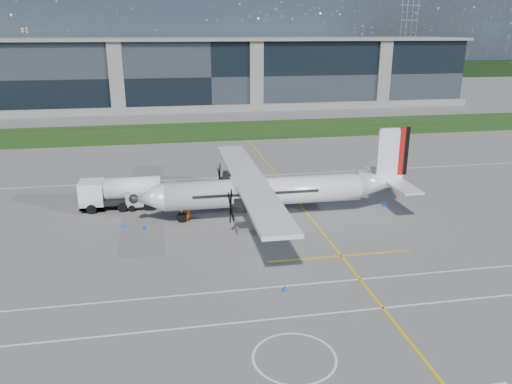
{
  "coord_description": "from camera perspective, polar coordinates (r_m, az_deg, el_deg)",
  "views": [
    {
      "loc": [
        -10.3,
        -40.68,
        17.3
      ],
      "look_at": [
        -2.34,
        2.99,
        2.86
      ],
      "focal_mm": 35.0,
      "sensor_mm": 36.0,
      "label": 1
    }
  ],
  "objects": [
    {
      "name": "ground",
      "position": [
        83.16,
        -3.01,
        5.99
      ],
      "size": [
        400.0,
        400.0,
        0.0
      ],
      "primitive_type": "plane",
      "color": "#625F5C",
      "rests_on": "ground"
    },
    {
      "name": "baggage_tug",
      "position": [
        51.93,
        -12.95,
        -0.78
      ],
      "size": [
        3.23,
        1.94,
        1.94
      ],
      "primitive_type": null,
      "color": "silver",
      "rests_on": "ground"
    },
    {
      "name": "yellow_taxiway_centerline",
      "position": [
        55.18,
        4.15,
        -0.29
      ],
      "size": [
        0.2,
        70.0,
        0.01
      ],
      "primitive_type": "cube",
      "color": "yellow",
      "rests_on": "ground"
    },
    {
      "name": "fuel_tanker_truck",
      "position": [
        52.33,
        -15.83,
        -0.15
      ],
      "size": [
        8.48,
        2.76,
        3.18
      ],
      "primitive_type": null,
      "color": "white",
      "rests_on": "ground"
    },
    {
      "name": "terminal_building",
      "position": [
        121.52,
        -5.59,
        13.32
      ],
      "size": [
        120.0,
        20.0,
        15.0
      ],
      "primitive_type": "cube",
      "color": "black",
      "rests_on": "ground"
    },
    {
      "name": "safety_cone_fwd",
      "position": [
        47.74,
        -14.97,
        -3.55
      ],
      "size": [
        0.36,
        0.36,
        0.5
      ],
      "primitive_type": "cone",
      "color": "blue",
      "rests_on": "ground"
    },
    {
      "name": "turboprop_aircraft",
      "position": [
        47.43,
        2.17,
        1.95
      ],
      "size": [
        26.84,
        27.84,
        8.35
      ],
      "primitive_type": null,
      "color": "silver",
      "rests_on": "ground"
    },
    {
      "name": "safety_cone_stbdwing",
      "position": [
        61.47,
        -2.51,
        1.9
      ],
      "size": [
        0.36,
        0.36,
        0.5
      ],
      "primitive_type": "cone",
      "color": "blue",
      "rests_on": "ground"
    },
    {
      "name": "ground_crew_person",
      "position": [
        47.47,
        -7.77,
        -2.18
      ],
      "size": [
        0.84,
        1.0,
        2.09
      ],
      "primitive_type": "imported",
      "rotation": [
        0.0,
        0.0,
        1.25
      ],
      "color": "#F25907",
      "rests_on": "ground"
    },
    {
      "name": "grass_strip",
      "position": [
        90.93,
        -3.67,
        7.03
      ],
      "size": [
        400.0,
        18.0,
        0.04
      ],
      "primitive_type": "cube",
      "color": "#183D10",
      "rests_on": "ground"
    },
    {
      "name": "pylon_east",
      "position": [
        213.18,
        16.95,
        16.67
      ],
      "size": [
        9.0,
        4.6,
        30.0
      ],
      "primitive_type": null,
      "color": "gray",
      "rests_on": "ground"
    },
    {
      "name": "tree_line",
      "position": [
        181.54,
        -7.25,
        13.37
      ],
      "size": [
        400.0,
        6.0,
        6.0
      ],
      "primitive_type": "cube",
      "color": "black",
      "rests_on": "ground"
    },
    {
      "name": "safety_cone_portwing",
      "position": [
        35.37,
        3.32,
        -10.83
      ],
      "size": [
        0.36,
        0.36,
        0.5
      ],
      "primitive_type": "cone",
      "color": "blue",
      "rests_on": "ground"
    },
    {
      "name": "safety_cone_tail",
      "position": [
        52.98,
        14.45,
        -1.34
      ],
      "size": [
        0.36,
        0.36,
        0.5
      ],
      "primitive_type": "cone",
      "color": "blue",
      "rests_on": "ground"
    },
    {
      "name": "safety_cone_nose_port",
      "position": [
        46.7,
        -12.66,
        -3.85
      ],
      "size": [
        0.36,
        0.36,
        0.5
      ],
      "primitive_type": "cone",
      "color": "blue",
      "rests_on": "ground"
    },
    {
      "name": "white_lane_line",
      "position": [
        33.42,
        9.46,
        -13.41
      ],
      "size": [
        90.0,
        0.15,
        0.01
      ],
      "primitive_type": "cube",
      "color": "white",
      "rests_on": "ground"
    }
  ]
}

